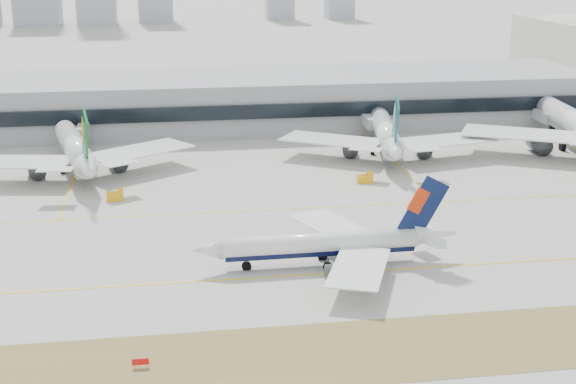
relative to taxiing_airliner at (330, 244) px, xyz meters
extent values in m
plane|color=#99988F|center=(-5.38, 1.12, -3.73)|extent=(3000.00, 3000.00, 0.00)
cube|color=brown|center=(-5.38, -30.88, -3.71)|extent=(360.00, 18.00, 0.06)
cube|color=yellow|center=(-5.38, -3.88, -3.70)|extent=(360.00, 0.45, 0.04)
cube|color=yellow|center=(-5.38, 31.12, -3.70)|extent=(360.00, 0.45, 0.04)
cylinder|color=white|center=(-1.69, -0.01, 0.29)|extent=(33.43, 3.85, 3.65)
cube|color=black|center=(-1.69, -0.01, -0.72)|extent=(32.76, 3.30, 1.64)
cone|color=white|center=(-20.95, -0.12, 0.29)|extent=(5.13, 3.68, 3.65)
cone|color=white|center=(18.73, 0.11, 0.74)|extent=(7.45, 3.70, 3.65)
cube|color=white|center=(2.55, 10.15, -0.26)|extent=(14.48, 19.79, 0.22)
cube|color=white|center=(17.31, 4.85, 1.02)|extent=(4.69, 5.88, 0.15)
cylinder|color=#3F4247|center=(0.70, 6.76, -2.27)|extent=(5.58, 2.77, 2.74)
cube|color=#3F4247|center=(0.70, 6.76, -1.17)|extent=(2.32, 0.29, 1.28)
cube|color=white|center=(2.67, -10.11, -0.26)|extent=(14.32, 19.78, 0.22)
cube|color=white|center=(17.36, -4.65, 1.02)|extent=(4.65, 5.86, 0.15)
cylinder|color=#3F4247|center=(0.78, -6.75, -2.27)|extent=(5.58, 2.77, 2.74)
cube|color=#3F4247|center=(0.78, -6.75, -1.17)|extent=(2.32, 0.29, 1.28)
cube|color=#0A1642|center=(16.41, 0.10, 5.84)|extent=(9.02, 0.38, 11.44)
cube|color=red|center=(15.48, 0.09, 7.07)|extent=(4.08, 0.43, 4.90)
cylinder|color=#3F4247|center=(-14.39, -0.09, -2.64)|extent=(0.44, 0.44, 2.19)
cylinder|color=black|center=(-14.39, -0.09, -3.09)|extent=(1.65, 0.65, 1.64)
cylinder|color=#3F4247|center=(-0.75, -2.38, -2.64)|extent=(0.44, 0.44, 2.19)
cylinder|color=black|center=(-0.75, -2.38, -3.09)|extent=(1.65, 0.65, 1.64)
cylinder|color=#3F4247|center=(-0.78, 2.37, -2.64)|extent=(0.44, 0.44, 2.19)
cylinder|color=black|center=(-0.78, 2.37, -3.09)|extent=(1.65, 0.65, 1.64)
cylinder|color=white|center=(-48.96, 68.78, 2.13)|extent=(13.94, 40.45, 5.33)
cube|color=slate|center=(-48.96, 68.78, 0.66)|extent=(12.99, 39.49, 2.40)
cone|color=white|center=(-54.01, 91.43, 2.13)|extent=(6.53, 7.16, 5.33)
cone|color=white|center=(-43.62, 44.76, 2.79)|extent=(7.14, 9.89, 5.33)
cube|color=white|center=(-33.65, 66.13, 1.33)|extent=(27.70, 24.14, 0.32)
cube|color=white|center=(-37.23, 47.90, 3.19)|extent=(8.41, 7.16, 0.21)
cylinder|color=#3F4247|center=(-38.90, 67.69, -1.60)|extent=(5.36, 7.42, 3.99)
cube|color=#3F4247|center=(-38.90, 67.69, 0.00)|extent=(1.00, 2.82, 1.86)
cube|color=white|center=(-61.72, 59.88, 1.33)|extent=(27.14, 15.75, 0.32)
cube|color=white|center=(-50.74, 44.89, 3.19)|extent=(7.79, 4.60, 0.21)
cylinder|color=#3F4247|center=(-57.62, 63.52, -1.60)|extent=(5.36, 7.42, 3.99)
cube|color=#3F4247|center=(-57.62, 63.52, 0.00)|extent=(1.00, 2.82, 1.86)
cube|color=#0D5B24|center=(-44.23, 47.49, 9.12)|extent=(2.89, 10.97, 14.28)
cube|color=gold|center=(-44.47, 48.58, 10.67)|extent=(1.66, 5.03, 6.11)
cylinder|color=#3F4247|center=(-52.29, 83.71, -2.13)|extent=(0.64, 0.64, 3.20)
cylinder|color=black|center=(-52.29, 83.71, -2.80)|extent=(1.43, 2.54, 2.40)
cylinder|color=#3F4247|center=(-52.10, 66.93, -2.13)|extent=(0.64, 0.64, 3.20)
cylinder|color=black|center=(-52.10, 66.93, -2.80)|extent=(1.43, 2.54, 2.40)
cylinder|color=#3F4247|center=(-45.34, 68.44, -2.13)|extent=(0.64, 0.64, 3.20)
cylinder|color=black|center=(-45.34, 68.44, -2.80)|extent=(1.43, 2.54, 2.40)
cylinder|color=white|center=(30.22, 73.50, 2.09)|extent=(12.25, 40.33, 5.29)
cube|color=slate|center=(30.22, 73.50, 0.64)|extent=(11.33, 39.40, 2.38)
cone|color=white|center=(34.28, 96.21, 2.09)|extent=(6.29, 6.95, 5.29)
cone|color=white|center=(25.91, 49.43, 2.75)|extent=(6.78, 9.69, 5.29)
cube|color=white|center=(43.25, 65.20, 1.30)|extent=(27.26, 16.62, 0.32)
cube|color=white|center=(32.98, 49.86, 3.15)|extent=(7.87, 4.87, 0.21)
cylinder|color=#3F4247|center=(39.03, 68.65, -1.61)|extent=(5.08, 7.26, 3.97)
cube|color=#3F4247|center=(39.03, 68.65, -0.03)|extent=(0.88, 2.81, 1.85)
cube|color=white|center=(15.11, 70.24, 1.30)|extent=(27.71, 23.38, 0.32)
cube|color=white|center=(19.43, 52.28, 3.15)|extent=(8.37, 6.93, 0.21)
cylinder|color=#3F4247|center=(20.27, 72.00, -1.61)|extent=(5.08, 7.26, 3.97)
cube|color=#3F4247|center=(20.27, 72.00, -0.03)|extent=(0.88, 2.81, 1.85)
cube|color=#155A5D|center=(26.40, 52.17, 9.04)|extent=(2.42, 10.98, 14.20)
cube|color=silver|center=(26.60, 53.26, 10.58)|extent=(1.45, 5.02, 6.08)
cylinder|color=#3F4247|center=(32.89, 88.47, -2.14)|extent=(0.64, 0.64, 3.18)
cylinder|color=black|center=(32.89, 88.47, -2.81)|extent=(1.33, 2.51, 2.38)
cylinder|color=#3F4247|center=(26.63, 73.01, -2.14)|extent=(0.64, 0.64, 3.18)
cylinder|color=black|center=(26.63, 73.01, -2.81)|extent=(1.33, 2.51, 2.38)
cylinder|color=#3F4247|center=(33.41, 71.80, -2.14)|extent=(0.64, 0.64, 3.18)
cylinder|color=black|center=(33.41, 71.80, -2.81)|extent=(1.33, 2.51, 2.38)
cone|color=white|center=(85.48, 97.56, 3.25)|extent=(7.14, 8.01, 6.34)
cube|color=white|center=(64.50, 65.05, 2.30)|extent=(33.42, 26.82, 0.38)
cylinder|color=#3F4247|center=(70.53, 67.55, -1.19)|extent=(5.64, 8.49, 4.76)
cube|color=#3F4247|center=(70.53, 67.55, 0.71)|extent=(0.85, 3.36, 2.22)
cylinder|color=#3F4247|center=(84.40, 88.20, -1.83)|extent=(0.76, 0.76, 3.81)
cylinder|color=black|center=(84.40, 88.20, -2.62)|extent=(1.43, 2.96, 2.85)
cylinder|color=#3F4247|center=(78.07, 69.24, -1.83)|extent=(0.76, 0.76, 3.81)
cylinder|color=black|center=(78.07, 69.24, -2.62)|extent=(1.43, 2.96, 2.85)
cube|color=gray|center=(-5.38, 116.12, 3.77)|extent=(280.00, 42.00, 15.00)
cube|color=black|center=(-5.38, 94.62, 4.22)|extent=(280.00, 1.20, 4.00)
cube|color=beige|center=(104.62, 136.12, 10.37)|extent=(2.00, 57.00, 27.90)
cube|color=red|center=(-31.51, -30.88, -2.83)|extent=(2.20, 0.15, 0.90)
cylinder|color=orange|center=(-32.31, -30.88, -3.48)|extent=(0.10, 0.10, 0.50)
cylinder|color=orange|center=(-30.71, -30.88, -3.48)|extent=(0.10, 0.10, 0.50)
cube|color=#FFAB0D|center=(-38.44, 42.93, -2.83)|extent=(3.50, 2.00, 1.80)
cube|color=#FFAB0D|center=(-37.24, 42.93, -1.63)|extent=(1.20, 1.80, 1.00)
cylinder|color=black|center=(-39.64, 42.13, -3.38)|extent=(0.70, 0.30, 0.70)
cylinder|color=black|center=(-39.64, 43.73, -3.38)|extent=(0.70, 0.30, 0.70)
cylinder|color=black|center=(-37.24, 42.13, -3.38)|extent=(0.70, 0.30, 0.70)
cylinder|color=black|center=(-37.24, 43.73, -3.38)|extent=(0.70, 0.30, 0.70)
cube|color=#FFAB0D|center=(18.26, 47.81, -2.83)|extent=(3.50, 2.00, 1.80)
cube|color=#FFAB0D|center=(19.46, 47.81, -1.63)|extent=(1.20, 1.80, 1.00)
cylinder|color=black|center=(17.06, 47.01, -3.38)|extent=(0.70, 0.30, 0.70)
cylinder|color=black|center=(17.06, 48.61, -3.38)|extent=(0.70, 0.30, 0.70)
cylinder|color=black|center=(19.46, 47.01, -3.38)|extent=(0.70, 0.30, 0.70)
cylinder|color=black|center=(19.46, 48.61, -3.38)|extent=(0.70, 0.30, 0.70)
camera|label=1|loc=(-26.78, -125.89, 49.13)|focal=50.00mm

